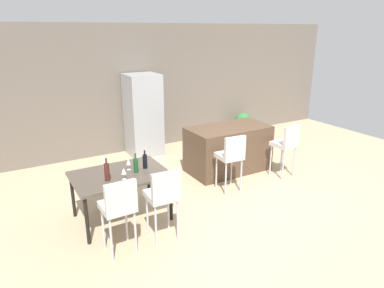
% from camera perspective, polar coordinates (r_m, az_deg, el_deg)
% --- Properties ---
extents(ground_plane, '(10.00, 10.00, 0.00)m').
position_cam_1_polar(ground_plane, '(6.66, 7.45, -6.40)').
color(ground_plane, tan).
extents(back_wall, '(10.00, 0.12, 2.90)m').
position_cam_1_polar(back_wall, '(8.59, -3.97, 9.49)').
color(back_wall, '#665B51').
rests_on(back_wall, ground_plane).
extents(kitchen_island, '(1.63, 0.88, 0.92)m').
position_cam_1_polar(kitchen_island, '(7.08, 5.94, -0.79)').
color(kitchen_island, '#4C3828').
rests_on(kitchen_island, ground_plane).
extents(bar_chair_left, '(0.42, 0.42, 1.05)m').
position_cam_1_polar(bar_chair_left, '(6.08, 6.47, -1.71)').
color(bar_chair_left, beige).
rests_on(bar_chair_left, ground_plane).
extents(bar_chair_middle, '(0.43, 0.43, 1.05)m').
position_cam_1_polar(bar_chair_middle, '(6.91, 15.26, 0.23)').
color(bar_chair_middle, beige).
rests_on(bar_chair_middle, ground_plane).
extents(dining_table, '(1.37, 0.97, 0.74)m').
position_cam_1_polar(dining_table, '(5.29, -11.73, -5.41)').
color(dining_table, '#4C4238').
rests_on(dining_table, ground_plane).
extents(dining_chair_near, '(0.41, 0.41, 1.05)m').
position_cam_1_polar(dining_chair_near, '(4.47, -11.94, -9.77)').
color(dining_chair_near, beige).
rests_on(dining_chair_near, ground_plane).
extents(dining_chair_far, '(0.42, 0.42, 1.05)m').
position_cam_1_polar(dining_chair_far, '(4.67, -4.72, -8.14)').
color(dining_chair_far, beige).
rests_on(dining_chair_far, ground_plane).
extents(wine_bottle_middle, '(0.07, 0.07, 0.30)m').
position_cam_1_polar(wine_bottle_middle, '(5.23, -9.22, -3.43)').
color(wine_bottle_middle, '#194723').
rests_on(wine_bottle_middle, dining_table).
extents(wine_bottle_near, '(0.07, 0.07, 0.29)m').
position_cam_1_polar(wine_bottle_near, '(5.36, -7.73, -2.80)').
color(wine_bottle_near, black).
rests_on(wine_bottle_near, dining_table).
extents(wine_bottle_inner, '(0.08, 0.08, 0.33)m').
position_cam_1_polar(wine_bottle_inner, '(5.02, -13.80, -4.44)').
color(wine_bottle_inner, '#471E19').
rests_on(wine_bottle_inner, dining_table).
extents(wine_glass_left, '(0.07, 0.07, 0.17)m').
position_cam_1_polar(wine_glass_left, '(5.52, -14.19, -2.46)').
color(wine_glass_left, silver).
rests_on(wine_glass_left, dining_table).
extents(wine_glass_right, '(0.07, 0.07, 0.17)m').
position_cam_1_polar(wine_glass_right, '(5.34, -10.39, -2.92)').
color(wine_glass_right, silver).
rests_on(wine_glass_right, dining_table).
extents(wine_glass_far, '(0.07, 0.07, 0.17)m').
position_cam_1_polar(wine_glass_far, '(5.01, -11.16, -4.41)').
color(wine_glass_far, silver).
rests_on(wine_glass_far, dining_table).
extents(refrigerator, '(0.72, 0.68, 1.84)m').
position_cam_1_polar(refrigerator, '(7.96, -8.00, 4.74)').
color(refrigerator, '#939699').
rests_on(refrigerator, ground_plane).
extents(potted_plant, '(0.43, 0.43, 0.63)m').
position_cam_1_polar(potted_plant, '(9.51, 8.39, 3.56)').
color(potted_plant, '#38383D').
rests_on(potted_plant, ground_plane).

